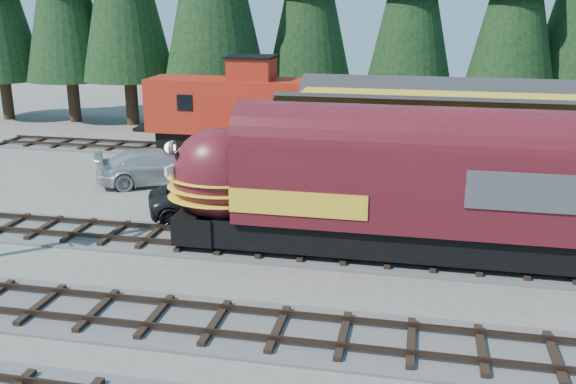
% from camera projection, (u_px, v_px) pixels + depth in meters
% --- Properties ---
extents(ground, '(120.00, 120.00, 0.00)m').
position_uv_depth(ground, '(433.00, 314.00, 18.71)').
color(ground, '#6B665B').
rests_on(ground, ground).
extents(track_spur, '(32.00, 3.20, 0.33)m').
position_uv_depth(track_spur, '(255.00, 154.00, 37.48)').
color(track_spur, '#4C4947').
rests_on(track_spur, ground).
extents(depot, '(12.80, 7.00, 5.30)m').
position_uv_depth(depot, '(435.00, 139.00, 27.67)').
color(depot, gold).
rests_on(depot, ground).
extents(locomotive, '(15.07, 3.00, 4.10)m').
position_uv_depth(locomotive, '(367.00, 191.00, 22.20)').
color(locomotive, black).
rests_on(locomotive, ground).
extents(caboose, '(10.10, 2.93, 5.25)m').
position_uv_depth(caboose, '(237.00, 110.00, 36.95)').
color(caboose, black).
rests_on(caboose, ground).
extents(pickup_truck_a, '(6.06, 4.40, 1.53)m').
position_uv_depth(pickup_truck_a, '(216.00, 199.00, 26.82)').
color(pickup_truck_a, black).
rests_on(pickup_truck_a, ground).
extents(pickup_truck_b, '(6.31, 4.91, 1.71)m').
position_uv_depth(pickup_truck_b, '(157.00, 166.00, 31.54)').
color(pickup_truck_b, '#B4B7BC').
rests_on(pickup_truck_b, ground).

